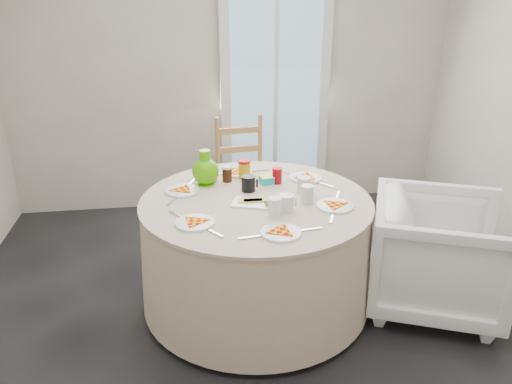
{
  "coord_description": "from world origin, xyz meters",
  "views": [
    {
      "loc": [
        -0.43,
        -2.53,
        1.98
      ],
      "look_at": [
        -0.02,
        0.29,
        0.8
      ],
      "focal_mm": 35.0,
      "sensor_mm": 36.0,
      "label": 1
    }
  ],
  "objects": [
    {
      "name": "floor",
      "position": [
        0.0,
        0.0,
        0.0
      ],
      "size": [
        4.0,
        4.0,
        0.0
      ],
      "primitive_type": "plane",
      "color": "black",
      "rests_on": "ground"
    },
    {
      "name": "wall_back",
      "position": [
        0.0,
        2.0,
        1.3
      ],
      "size": [
        4.0,
        0.02,
        2.6
      ],
      "primitive_type": "cube",
      "color": "#BCB5A3",
      "rests_on": "floor"
    },
    {
      "name": "glass_door",
      "position": [
        0.4,
        1.95,
        1.05
      ],
      "size": [
        1.0,
        0.08,
        2.1
      ],
      "primitive_type": "cube",
      "color": "silver",
      "rests_on": "floor"
    },
    {
      "name": "table",
      "position": [
        -0.02,
        0.29,
        0.38
      ],
      "size": [
        1.49,
        1.49,
        0.75
      ],
      "primitive_type": "cylinder",
      "color": "beige",
      "rests_on": "floor"
    },
    {
      "name": "wooden_chair",
      "position": [
        0.04,
        1.39,
        0.47
      ],
      "size": [
        0.47,
        0.45,
        0.98
      ],
      "primitive_type": null,
      "rotation": [
        0.0,
        0.0,
        0.09
      ],
      "color": "tan",
      "rests_on": "floor"
    },
    {
      "name": "armchair",
      "position": [
        1.14,
        0.08,
        0.39
      ],
      "size": [
        1.01,
        1.04,
        0.83
      ],
      "primitive_type": "imported",
      "rotation": [
        0.0,
        0.0,
        1.17
      ],
      "color": "white",
      "rests_on": "floor"
    },
    {
      "name": "place_settings",
      "position": [
        -0.02,
        0.29,
        0.77
      ],
      "size": [
        1.35,
        1.35,
        0.02
      ],
      "primitive_type": null,
      "rotation": [
        0.0,
        0.0,
        0.13
      ],
      "color": "silver",
      "rests_on": "table"
    },
    {
      "name": "jar_cluster",
      "position": [
        -0.06,
        0.59,
        0.82
      ],
      "size": [
        0.5,
        0.27,
        0.14
      ],
      "primitive_type": null,
      "rotation": [
        0.0,
        0.0,
        0.05
      ],
      "color": "#A4660E",
      "rests_on": "table"
    },
    {
      "name": "butter_tub",
      "position": [
        0.11,
        0.56,
        0.79
      ],
      "size": [
        0.15,
        0.12,
        0.05
      ],
      "primitive_type": "cube",
      "rotation": [
        0.0,
        0.0,
        0.2
      ],
      "color": "#09B3A9",
      "rests_on": "table"
    },
    {
      "name": "green_pitcher",
      "position": [
        -0.31,
        0.59,
        0.87
      ],
      "size": [
        0.2,
        0.2,
        0.23
      ],
      "primitive_type": null,
      "rotation": [
        0.0,
        0.0,
        0.14
      ],
      "color": "#46B103",
      "rests_on": "table"
    },
    {
      "name": "cheese_platter",
      "position": [
        -0.04,
        0.22,
        0.77
      ],
      "size": [
        0.29,
        0.23,
        0.03
      ],
      "primitive_type": null,
      "rotation": [
        0.0,
        0.0,
        -0.33
      ],
      "color": "silver",
      "rests_on": "table"
    },
    {
      "name": "mugs_glasses",
      "position": [
        0.13,
        0.31,
        0.81
      ],
      "size": [
        0.86,
        0.86,
        0.12
      ],
      "primitive_type": null,
      "rotation": [
        0.0,
        0.0,
        -0.33
      ],
      "color": "gray",
      "rests_on": "table"
    }
  ]
}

